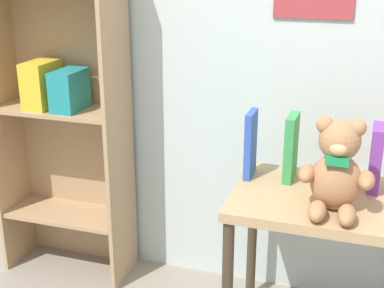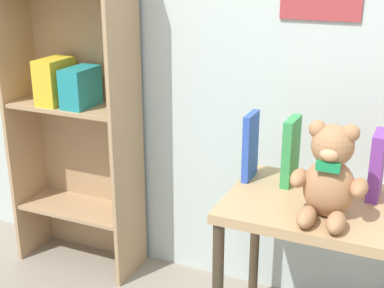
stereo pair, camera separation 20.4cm
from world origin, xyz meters
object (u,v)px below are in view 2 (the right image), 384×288
Objects in this scene: book_standing_blue at (250,146)px; display_table at (321,227)px; book_standing_purple at (377,165)px; teddy_bear at (329,176)px; bookshelf_side at (74,84)px; book_standing_orange at (332,162)px; book_standing_green at (291,151)px.

display_table is at bearing -18.46° from book_standing_blue.
book_standing_purple is at bearing 38.88° from display_table.
teddy_bear is (0.03, -0.10, 0.24)m from display_table.
bookshelf_side reaches higher than book_standing_purple.
teddy_bear is 1.43× the size of book_standing_orange.
display_table is 2.80× the size of book_standing_purple.
bookshelf_side is 1.20m from book_standing_orange.
book_standing_green is (-0.18, 0.22, -0.02)m from teddy_bear.
teddy_bear is 1.24× the size of book_standing_blue.
book_standing_green is 0.30m from book_standing_purple.
teddy_bear is at bearing -15.77° from bookshelf_side.
book_standing_blue is at bearing -8.78° from bookshelf_side.
book_standing_purple is (0.15, 0.02, 0.01)m from book_standing_orange.
bookshelf_side reaches higher than display_table.
bookshelf_side is 7.13× the size of book_standing_orange.
book_standing_purple is at bearing 61.32° from teddy_bear.
book_standing_green is 1.13× the size of book_standing_orange.
book_standing_orange is at bearing -2.92° from book_standing_green.
teddy_bear reaches higher than book_standing_green.
book_standing_blue is at bearing 179.90° from book_standing_orange.
display_table is at bearing 104.48° from teddy_bear.
bookshelf_side is 1.26m from display_table.
book_standing_blue reaches higher than display_table.
book_standing_green is (-0.15, 0.12, 0.22)m from display_table.
display_table is 0.39m from book_standing_blue.
bookshelf_side is at bearing 175.05° from book_standing_green.
teddy_bear reaches higher than display_table.
bookshelf_side is at bearing 164.23° from teddy_bear.
book_standing_blue is (-0.30, 0.10, 0.22)m from display_table.
display_table is 2.63× the size of book_standing_green.
book_standing_green is at bearing 174.91° from book_standing_orange.
teddy_bear is (1.21, -0.34, -0.11)m from bookshelf_side.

